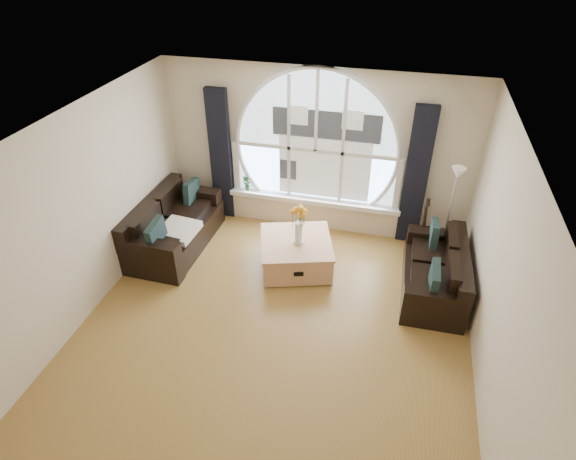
% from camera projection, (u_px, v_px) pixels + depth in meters
% --- Properties ---
extents(ground, '(5.00, 5.50, 0.01)m').
position_uv_depth(ground, '(271.00, 335.00, 6.11)').
color(ground, brown).
rests_on(ground, ground).
extents(ceiling, '(5.00, 5.50, 0.01)m').
position_uv_depth(ceiling, '(266.00, 140.00, 4.59)').
color(ceiling, silver).
rests_on(ceiling, ground).
extents(wall_back, '(5.00, 0.01, 2.70)m').
position_uv_depth(wall_back, '(316.00, 152.00, 7.56)').
color(wall_back, beige).
rests_on(wall_back, ground).
extents(wall_left, '(0.01, 5.50, 2.70)m').
position_uv_depth(wall_left, '(76.00, 222.00, 5.86)').
color(wall_left, beige).
rests_on(wall_left, ground).
extents(wall_right, '(0.01, 5.50, 2.70)m').
position_uv_depth(wall_right, '(502.00, 287.00, 4.85)').
color(wall_right, beige).
rests_on(wall_right, ground).
extents(attic_slope, '(0.92, 5.50, 0.72)m').
position_uv_depth(attic_slope, '(495.00, 199.00, 4.35)').
color(attic_slope, silver).
rests_on(attic_slope, ground).
extents(arched_window, '(2.60, 0.06, 2.15)m').
position_uv_depth(arched_window, '(316.00, 136.00, 7.38)').
color(arched_window, silver).
rests_on(arched_window, wall_back).
extents(window_sill, '(2.90, 0.22, 0.08)m').
position_uv_depth(window_sill, '(313.00, 200.00, 7.95)').
color(window_sill, white).
rests_on(window_sill, wall_back).
extents(window_frame, '(2.76, 0.08, 2.15)m').
position_uv_depth(window_frame, '(316.00, 137.00, 7.36)').
color(window_frame, white).
rests_on(window_frame, wall_back).
extents(neighbor_house, '(1.70, 0.02, 1.50)m').
position_uv_depth(neighbor_house, '(325.00, 145.00, 7.41)').
color(neighbor_house, silver).
rests_on(neighbor_house, wall_back).
extents(curtain_left, '(0.35, 0.12, 2.30)m').
position_uv_depth(curtain_left, '(221.00, 156.00, 7.90)').
color(curtain_left, black).
rests_on(curtain_left, ground).
extents(curtain_right, '(0.35, 0.12, 2.30)m').
position_uv_depth(curtain_right, '(416.00, 178.00, 7.25)').
color(curtain_right, black).
rests_on(curtain_right, ground).
extents(sofa_left, '(0.97, 1.88, 0.82)m').
position_uv_depth(sofa_left, '(174.00, 225.00, 7.51)').
color(sofa_left, black).
rests_on(sofa_left, ground).
extents(sofa_right, '(0.85, 1.65, 0.73)m').
position_uv_depth(sofa_right, '(435.00, 268.00, 6.61)').
color(sofa_right, black).
rests_on(sofa_right, ground).
extents(coffee_chest, '(1.31, 1.31, 0.51)m').
position_uv_depth(coffee_chest, '(296.00, 253.00, 7.15)').
color(coffee_chest, tan).
rests_on(coffee_chest, ground).
extents(throw_blanket, '(0.61, 0.61, 0.10)m').
position_uv_depth(throw_blanket, '(179.00, 230.00, 7.21)').
color(throw_blanket, silver).
rests_on(throw_blanket, sofa_left).
extents(vase_flowers, '(0.24, 0.24, 0.70)m').
position_uv_depth(vase_flowers, '(299.00, 220.00, 6.79)').
color(vase_flowers, white).
rests_on(vase_flowers, coffee_chest).
extents(floor_lamp, '(0.24, 0.24, 1.60)m').
position_uv_depth(floor_lamp, '(448.00, 216.00, 6.99)').
color(floor_lamp, '#B2B2B2').
rests_on(floor_lamp, ground).
extents(guitar, '(0.41, 0.32, 1.06)m').
position_uv_depth(guitar, '(423.00, 225.00, 7.28)').
color(guitar, brown).
rests_on(guitar, ground).
extents(potted_plant, '(0.15, 0.12, 0.27)m').
position_uv_depth(potted_plant, '(247.00, 183.00, 8.09)').
color(potted_plant, '#1E6023').
rests_on(potted_plant, window_sill).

